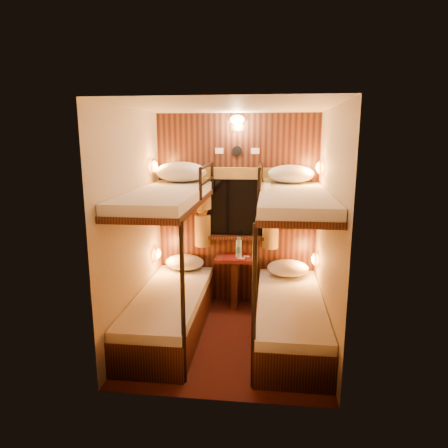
# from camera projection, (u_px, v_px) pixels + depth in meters

# --- Properties ---
(floor) EXTENTS (2.10, 2.10, 0.00)m
(floor) POSITION_uv_depth(u_px,v_px,m) (228.00, 338.00, 4.30)
(floor) COLOR #39160F
(floor) RESTS_ON ground
(ceiling) EXTENTS (2.10, 2.10, 0.00)m
(ceiling) POSITION_uv_depth(u_px,v_px,m) (229.00, 106.00, 3.79)
(ceiling) COLOR silver
(ceiling) RESTS_ON wall_back
(wall_back) EXTENTS (2.40, 0.00, 2.40)m
(wall_back) POSITION_uv_depth(u_px,v_px,m) (237.00, 211.00, 5.06)
(wall_back) COLOR #C6B293
(wall_back) RESTS_ON floor
(wall_front) EXTENTS (2.40, 0.00, 2.40)m
(wall_front) POSITION_uv_depth(u_px,v_px,m) (214.00, 260.00, 3.02)
(wall_front) COLOR #C6B293
(wall_front) RESTS_ON floor
(wall_left) EXTENTS (0.00, 2.40, 2.40)m
(wall_left) POSITION_uv_depth(u_px,v_px,m) (133.00, 227.00, 4.15)
(wall_left) COLOR #C6B293
(wall_left) RESTS_ON floor
(wall_right) EXTENTS (0.00, 2.40, 2.40)m
(wall_right) POSITION_uv_depth(u_px,v_px,m) (329.00, 232.00, 3.93)
(wall_right) COLOR #C6B293
(wall_right) RESTS_ON floor
(back_panel) EXTENTS (2.00, 0.03, 2.40)m
(back_panel) POSITION_uv_depth(u_px,v_px,m) (237.00, 211.00, 5.05)
(back_panel) COLOR black
(back_panel) RESTS_ON floor
(bunk_left) EXTENTS (0.72, 1.90, 1.82)m
(bunk_left) POSITION_uv_depth(u_px,v_px,m) (169.00, 284.00, 4.32)
(bunk_left) COLOR black
(bunk_left) RESTS_ON floor
(bunk_right) EXTENTS (0.72, 1.90, 1.82)m
(bunk_right) POSITION_uv_depth(u_px,v_px,m) (290.00, 289.00, 4.17)
(bunk_right) COLOR black
(bunk_right) RESTS_ON floor
(window) EXTENTS (1.00, 0.12, 0.79)m
(window) POSITION_uv_depth(u_px,v_px,m) (237.00, 213.00, 5.02)
(window) COLOR black
(window) RESTS_ON back_panel
(curtains) EXTENTS (1.10, 0.22, 1.00)m
(curtains) POSITION_uv_depth(u_px,v_px,m) (236.00, 207.00, 4.97)
(curtains) COLOR olive
(curtains) RESTS_ON back_panel
(back_fixtures) EXTENTS (0.54, 0.09, 0.48)m
(back_fixtures) POSITION_uv_depth(u_px,v_px,m) (237.00, 126.00, 4.79)
(back_fixtures) COLOR black
(back_fixtures) RESTS_ON back_panel
(reading_lamps) EXTENTS (2.00, 0.20, 1.25)m
(reading_lamps) POSITION_uv_depth(u_px,v_px,m) (235.00, 213.00, 4.71)
(reading_lamps) COLOR orange
(reading_lamps) RESTS_ON wall_left
(table) EXTENTS (0.50, 0.34, 0.66)m
(table) POSITION_uv_depth(u_px,v_px,m) (235.00, 275.00, 5.03)
(table) COLOR #592114
(table) RESTS_ON floor
(bottle_left) EXTENTS (0.06, 0.06, 0.22)m
(bottle_left) POSITION_uv_depth(u_px,v_px,m) (238.00, 250.00, 4.96)
(bottle_left) COLOR #99BFE5
(bottle_left) RESTS_ON table
(bottle_right) EXTENTS (0.08, 0.08, 0.26)m
(bottle_right) POSITION_uv_depth(u_px,v_px,m) (239.00, 249.00, 4.94)
(bottle_right) COLOR #99BFE5
(bottle_right) RESTS_ON table
(sachet_a) EXTENTS (0.10, 0.08, 0.01)m
(sachet_a) POSITION_uv_depth(u_px,v_px,m) (241.00, 258.00, 4.91)
(sachet_a) COLOR silver
(sachet_a) RESTS_ON table
(sachet_b) EXTENTS (0.08, 0.06, 0.01)m
(sachet_b) POSITION_uv_depth(u_px,v_px,m) (246.00, 256.00, 5.00)
(sachet_b) COLOR silver
(sachet_b) RESTS_ON table
(pillow_lower_left) EXTENTS (0.49, 0.35, 0.19)m
(pillow_lower_left) POSITION_uv_depth(u_px,v_px,m) (185.00, 262.00, 5.09)
(pillow_lower_left) COLOR silver
(pillow_lower_left) RESTS_ON bunk_left
(pillow_lower_right) EXTENTS (0.50, 0.36, 0.20)m
(pillow_lower_right) POSITION_uv_depth(u_px,v_px,m) (288.00, 268.00, 4.85)
(pillow_lower_right) COLOR silver
(pillow_lower_right) RESTS_ON bunk_right
(pillow_upper_left) EXTENTS (0.61, 0.44, 0.24)m
(pillow_upper_left) POSITION_uv_depth(u_px,v_px,m) (181.00, 172.00, 4.76)
(pillow_upper_left) COLOR silver
(pillow_upper_left) RESTS_ON bunk_left
(pillow_upper_right) EXTENTS (0.54, 0.39, 0.21)m
(pillow_upper_right) POSITION_uv_depth(u_px,v_px,m) (291.00, 174.00, 4.67)
(pillow_upper_right) COLOR silver
(pillow_upper_right) RESTS_ON bunk_right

